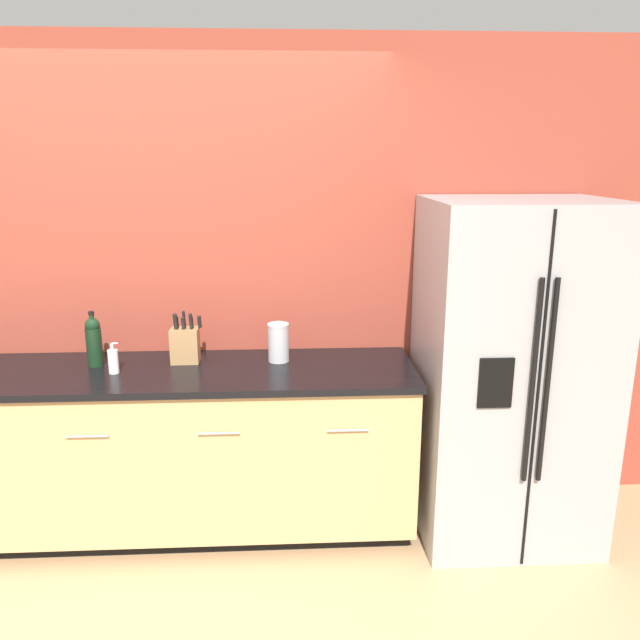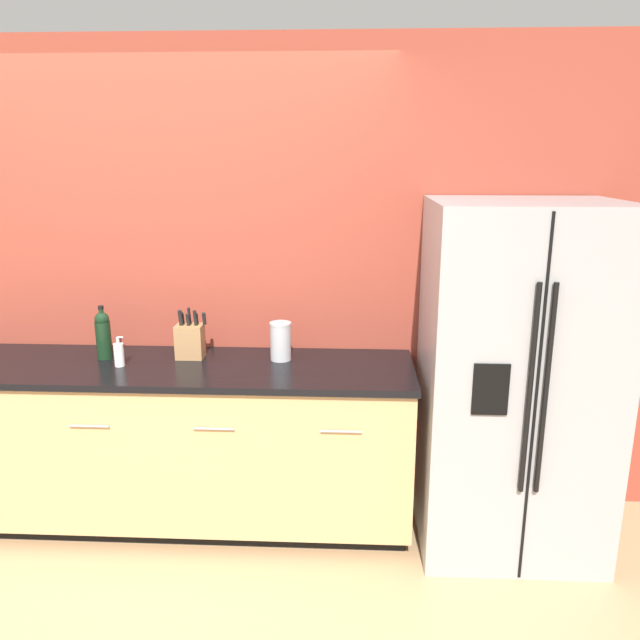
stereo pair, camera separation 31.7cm
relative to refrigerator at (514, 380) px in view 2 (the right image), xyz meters
name	(u,v)px [view 2 (the right image)]	position (x,y,z in m)	size (l,w,h in m)	color
ground_plane	(110,632)	(-1.85, -0.80, -0.89)	(14.00, 14.00, 0.00)	tan
wall_back	(171,281)	(-1.85, 0.40, 0.41)	(10.00, 0.05, 2.60)	#993D2D
counter_unit	(173,443)	(-1.79, 0.06, -0.42)	(2.59, 0.64, 0.93)	black
refrigerator	(514,380)	(0.00, 0.00, 0.00)	(0.90, 0.77, 1.79)	#9E9EA0
knife_block	(190,340)	(-1.69, 0.17, 0.13)	(0.16, 0.11, 0.28)	#A87A4C
wine_bottle	(103,334)	(-2.15, 0.14, 0.17)	(0.08, 0.08, 0.29)	black
soap_dispenser	(119,354)	(-2.03, 0.01, 0.10)	(0.06, 0.05, 0.16)	white
steel_canister	(281,341)	(-1.20, 0.16, 0.14)	(0.11, 0.11, 0.22)	#B7B7BA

